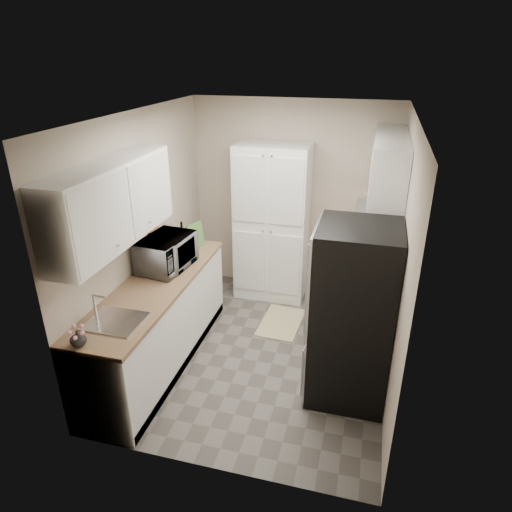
{
  "coord_description": "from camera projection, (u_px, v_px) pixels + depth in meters",
  "views": [
    {
      "loc": [
        1.0,
        -4.01,
        3.03
      ],
      "look_at": [
        -0.1,
        0.15,
        1.06
      ],
      "focal_mm": 32.0,
      "sensor_mm": 36.0,
      "label": 1
    }
  ],
  "objects": [
    {
      "name": "electric_range",
      "position": [
        358.0,
        307.0,
        4.94
      ],
      "size": [
        0.71,
        0.78,
        1.13
      ],
      "color": "#B7B7BC",
      "rests_on": "ground"
    },
    {
      "name": "cutting_board",
      "position": [
        196.0,
        236.0,
        5.25
      ],
      "size": [
        0.1,
        0.22,
        0.29
      ],
      "primitive_type": "cube",
      "rotation": [
        0.0,
        0.0,
        -0.37
      ],
      "color": "#4B7D36",
      "rests_on": "countertop_left"
    },
    {
      "name": "wine_bottle",
      "position": [
        182.0,
        238.0,
        5.15
      ],
      "size": [
        0.08,
        0.08,
        0.32
      ],
      "primitive_type": "cylinder",
      "color": "black",
      "rests_on": "countertop_left"
    },
    {
      "name": "pantry_cabinet",
      "position": [
        272.0,
        223.0,
        5.81
      ],
      "size": [
        0.9,
        0.55,
        2.0
      ],
      "primitive_type": "cube",
      "color": "white",
      "rests_on": "ground"
    },
    {
      "name": "countertop_left",
      "position": [
        154.0,
        285.0,
        4.5
      ],
      "size": [
        0.63,
        2.33,
        0.04
      ],
      "primitive_type": "cube",
      "color": "#846647",
      "rests_on": "base_cabinet_left"
    },
    {
      "name": "microwave",
      "position": [
        167.0,
        253.0,
        4.74
      ],
      "size": [
        0.48,
        0.66,
        0.34
      ],
      "primitive_type": "imported",
      "rotation": [
        0.0,
        0.0,
        1.47
      ],
      "color": "#A7A8AC",
      "rests_on": "countertop_left"
    },
    {
      "name": "ground",
      "position": [
        262.0,
        350.0,
        5.02
      ],
      "size": [
        3.2,
        3.2,
        0.0
      ],
      "primitive_type": "plane",
      "color": "#56514C",
      "rests_on": "ground"
    },
    {
      "name": "countertop_right",
      "position": [
        366.0,
        243.0,
        5.46
      ],
      "size": [
        0.63,
        0.83,
        0.04
      ],
      "primitive_type": "cube",
      "color": "#846647",
      "rests_on": "base_cabinet_right"
    },
    {
      "name": "room_shell",
      "position": [
        260.0,
        210.0,
        4.34
      ],
      "size": [
        2.64,
        3.24,
        2.52
      ],
      "color": "#B0A18E",
      "rests_on": "ground"
    },
    {
      "name": "fruit_basket",
      "position": [
        377.0,
        220.0,
        5.32
      ],
      "size": [
        0.32,
        0.32,
        0.1
      ],
      "primitive_type": null,
      "rotation": [
        0.0,
        0.0,
        0.36
      ],
      "color": "orange",
      "rests_on": "toaster_oven"
    },
    {
      "name": "kitchen_mat",
      "position": [
        281.0,
        322.0,
        5.53
      ],
      "size": [
        0.49,
        0.75,
        0.01
      ],
      "primitive_type": "cube",
      "rotation": [
        0.0,
        0.0,
        -0.05
      ],
      "color": "tan",
      "rests_on": "ground"
    },
    {
      "name": "base_cabinet_left",
      "position": [
        159.0,
        325.0,
        4.69
      ],
      "size": [
        0.6,
        2.3,
        0.88
      ],
      "primitive_type": "cube",
      "color": "white",
      "rests_on": "ground"
    },
    {
      "name": "toaster_oven",
      "position": [
        376.0,
        233.0,
        5.41
      ],
      "size": [
        0.38,
        0.45,
        0.23
      ],
      "primitive_type": "cube",
      "rotation": [
        0.0,
        0.0,
        -0.18
      ],
      "color": "silver",
      "rests_on": "countertop_right"
    },
    {
      "name": "refrigerator",
      "position": [
        352.0,
        315.0,
        4.09
      ],
      "size": [
        0.7,
        0.72,
        1.7
      ],
      "primitive_type": "cube",
      "color": "#B7B7BC",
      "rests_on": "ground"
    },
    {
      "name": "flower_vase",
      "position": [
        78.0,
        338.0,
        3.53
      ],
      "size": [
        0.14,
        0.14,
        0.13
      ],
      "primitive_type": "imported",
      "rotation": [
        0.0,
        0.0,
        -0.15
      ],
      "color": "silver",
      "rests_on": "countertop_left"
    },
    {
      "name": "base_cabinet_right",
      "position": [
        363.0,
        278.0,
        5.65
      ],
      "size": [
        0.6,
        0.8,
        0.88
      ],
      "primitive_type": "cube",
      "color": "white",
      "rests_on": "ground"
    }
  ]
}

